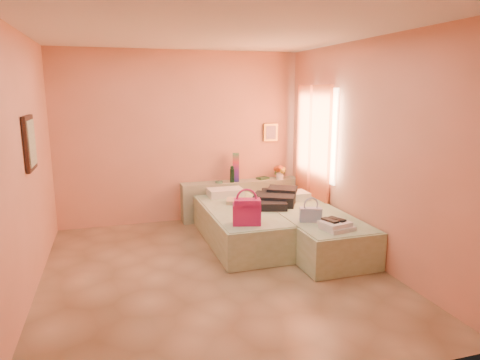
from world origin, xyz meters
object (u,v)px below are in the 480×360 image
object	(u,v)px
water_bottle	(232,175)
magenta_handbag	(247,212)
headboard_ledge	(241,199)
flower_vase	(280,171)
bed_left	(240,226)
blue_handbag	(311,215)
green_book	(263,178)
bed_right	(312,231)
towel_stack	(337,226)

from	to	relation	value
water_bottle	magenta_handbag	bearing A→B (deg)	-100.06
headboard_ledge	flower_vase	xyz separation A→B (m)	(0.68, -0.08, 0.47)
bed_left	magenta_handbag	distance (m)	0.83
headboard_ledge	bed_left	size ratio (longest dim) A/B	1.02
water_bottle	blue_handbag	xyz separation A→B (m)	(0.51, -1.94, -0.19)
bed_left	water_bottle	distance (m)	1.24
flower_vase	magenta_handbag	distance (m)	2.17
green_book	blue_handbag	xyz separation A→B (m)	(-0.07, -2.04, -0.08)
headboard_ledge	magenta_handbag	bearing A→B (deg)	-104.81
green_book	blue_handbag	bearing A→B (deg)	-111.88
water_bottle	bed_left	bearing A→B (deg)	-100.14
bed_right	green_book	bearing A→B (deg)	93.30
green_book	flower_vase	distance (m)	0.33
bed_right	flower_vase	distance (m)	1.72
blue_handbag	towel_stack	world-z (taller)	blue_handbag
bed_right	magenta_handbag	xyz separation A→B (m)	(-1.02, -0.19, 0.42)
green_book	water_bottle	bearing A→B (deg)	170.44
water_bottle	green_book	world-z (taller)	water_bottle
water_bottle	blue_handbag	bearing A→B (deg)	-75.28
bed_right	towel_stack	xyz separation A→B (m)	(-0.03, -0.72, 0.30)
blue_handbag	water_bottle	bearing A→B (deg)	123.60
magenta_handbag	towel_stack	bearing A→B (deg)	-13.49
flower_vase	towel_stack	bearing A→B (deg)	-94.70
water_bottle	towel_stack	size ratio (longest dim) A/B	0.76
green_book	towel_stack	bearing A→B (deg)	-107.74
water_bottle	blue_handbag	world-z (taller)	water_bottle
flower_vase	blue_handbag	bearing A→B (deg)	-100.37
green_book	magenta_handbag	xyz separation A→B (m)	(-0.90, -1.91, -0.00)
headboard_ledge	water_bottle	size ratio (longest dim) A/B	7.72
green_book	bed_left	bearing A→B (deg)	-142.67
flower_vase	blue_handbag	world-z (taller)	flower_vase
bed_right	water_bottle	bearing A→B (deg)	112.76
headboard_ledge	water_bottle	distance (m)	0.50
bed_left	magenta_handbag	size ratio (longest dim) A/B	5.66
headboard_ledge	flower_vase	distance (m)	0.83
water_bottle	flower_vase	xyz separation A→B (m)	(0.86, 0.00, 0.01)
headboard_ledge	bed_right	distance (m)	1.78
bed_left	bed_right	world-z (taller)	same
headboard_ledge	blue_handbag	distance (m)	2.06
bed_left	towel_stack	distance (m)	1.54
bed_right	blue_handbag	world-z (taller)	blue_handbag
headboard_ledge	towel_stack	distance (m)	2.48
headboard_ledge	magenta_handbag	world-z (taller)	magenta_handbag
bed_right	water_bottle	distance (m)	1.85
flower_vase	towel_stack	xyz separation A→B (m)	(-0.19, -2.34, -0.25)
bed_right	headboard_ledge	bearing A→B (deg)	106.47
water_bottle	flower_vase	distance (m)	0.86
bed_right	flower_vase	world-z (taller)	flower_vase
flower_vase	towel_stack	distance (m)	2.36
bed_left	blue_handbag	world-z (taller)	blue_handbag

